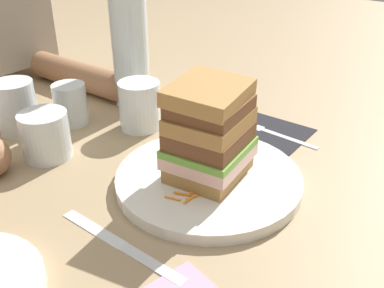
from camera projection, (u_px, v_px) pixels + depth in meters
The scene contains 23 objects.
ground_plane at pixel (208, 176), 0.67m from camera, with size 3.00×3.00×0.00m, color #9E8460.
main_plate at pixel (209, 179), 0.64m from camera, with size 0.27×0.27×0.02m, color white.
sandwich at pixel (209, 133), 0.61m from camera, with size 0.12×0.11×0.14m.
carrot_shred_0 at pixel (192, 198), 0.59m from camera, with size 0.00×0.00×0.02m, color orange.
carrot_shred_1 at pixel (193, 193), 0.60m from camera, with size 0.00×0.00×0.02m, color orange.
carrot_shred_2 at pixel (182, 194), 0.59m from camera, with size 0.00×0.00×0.02m, color orange.
carrot_shred_3 at pixel (173, 198), 0.58m from camera, with size 0.00×0.00×0.02m, color orange.
carrot_shred_4 at pixel (190, 199), 0.58m from camera, with size 0.00×0.00×0.03m, color orange.
carrot_shred_5 at pixel (239, 145), 0.71m from camera, with size 0.00×0.00×0.02m, color orange.
carrot_shred_6 at pixel (225, 151), 0.70m from camera, with size 0.00×0.00×0.02m, color orange.
carrot_shred_7 at pixel (244, 153), 0.69m from camera, with size 0.00×0.00×0.03m, color orange.
carrot_shred_8 at pixel (240, 148), 0.70m from camera, with size 0.00×0.00×0.03m, color orange.
carrot_shred_9 at pixel (229, 158), 0.68m from camera, with size 0.00×0.00×0.03m, color orange.
carrot_shred_10 at pixel (240, 153), 0.69m from camera, with size 0.00×0.00×0.02m, color orange.
carrot_shred_11 at pixel (240, 156), 0.68m from camera, with size 0.00×0.00×0.03m, color orange.
napkin_dark at pixel (262, 129), 0.80m from camera, with size 0.12×0.16×0.00m, color black.
fork at pixel (273, 131), 0.79m from camera, with size 0.03×0.17×0.00m.
knife at pixel (124, 246), 0.53m from camera, with size 0.02×0.20×0.00m.
juice_glass at pixel (140, 108), 0.79m from camera, with size 0.07×0.07×0.09m.
water_bottle at pixel (129, 37), 0.84m from camera, with size 0.07×0.07×0.30m.
empty_tumbler_0 at pixel (16, 107), 0.78m from camera, with size 0.07×0.07×0.09m, color silver.
empty_tumbler_2 at pixel (72, 103), 0.81m from camera, with size 0.06×0.06×0.08m, color silver.
empty_tumbler_3 at pixel (45, 135), 0.70m from camera, with size 0.08×0.08×0.08m, color silver.
Camera 1 is at (-0.47, -0.31, 0.37)m, focal length 41.28 mm.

